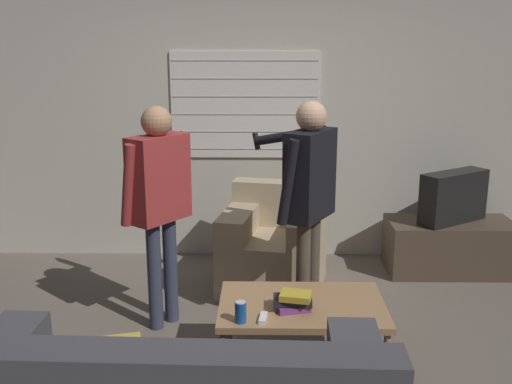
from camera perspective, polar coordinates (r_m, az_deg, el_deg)
The scene contains 11 objects.
ground_plane at distance 4.04m, azimuth -0.73°, elevation -15.73°, with size 16.00×16.00×0.00m, color #665B51.
wall_back at distance 5.57m, azimuth -0.28°, elevation 6.65°, with size 5.20×0.08×2.55m.
armchair_beige at distance 5.03m, azimuth 1.76°, elevation -5.16°, with size 0.95×0.95×0.84m.
coffee_table at distance 3.75m, azimuth 4.39°, elevation -11.07°, with size 1.01×0.67×0.46m.
tv_stand at distance 5.63m, azimuth 17.94°, elevation -4.96°, with size 1.10×0.53×0.46m.
tv at distance 5.50m, azimuth 18.27°, elevation -0.45°, with size 0.67×0.54×0.45m.
person_left_standing at distance 4.20m, azimuth -9.30°, elevation 0.22°, with size 0.54×0.79×1.59m.
person_right_standing at distance 4.14m, azimuth 5.00°, elevation 0.49°, with size 0.60×0.79×1.63m.
book_stack at distance 3.62m, azimuth 3.58°, elevation -10.32°, with size 0.23×0.20×0.11m.
soda_can at distance 3.46m, azimuth -1.48°, elevation -11.36°, with size 0.07×0.07×0.13m.
spare_remote at distance 3.51m, azimuth 0.69°, elevation -11.91°, with size 0.05×0.13×0.02m.
Camera 1 is at (0.09, -3.50, 2.02)m, focal length 42.00 mm.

